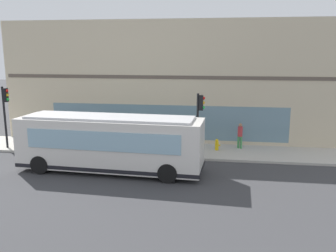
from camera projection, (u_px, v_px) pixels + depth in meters
ground at (149, 173)px, 19.46m from camera, size 120.00×120.00×0.00m
sidewalk_curb at (162, 150)px, 23.72m from camera, size 3.62×40.00×0.15m
building_corner at (173, 80)px, 27.68m from camera, size 6.39×23.83×8.60m
city_bus_nearside at (110, 144)px, 19.45m from camera, size 3.06×10.16×3.07m
traffic_light_near_corner at (200, 113)px, 21.42m from camera, size 0.32×0.49×3.88m
traffic_light_down_block at (5, 105)px, 23.46m from camera, size 0.32×0.49×4.09m
fire_hydrant at (217, 145)px, 23.34m from camera, size 0.35×0.35×0.74m
pedestrian_near_building_entrance at (240, 134)px, 23.64m from camera, size 0.32×0.32×1.69m
pedestrian_walking_along_curb at (64, 129)px, 25.59m from camera, size 0.32×0.32×1.55m
pedestrian_near_hydrant at (53, 134)px, 23.50m from camera, size 0.32×0.32×1.71m
pedestrian_by_light_pole at (164, 133)px, 23.99m from camera, size 0.32×0.32×1.63m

